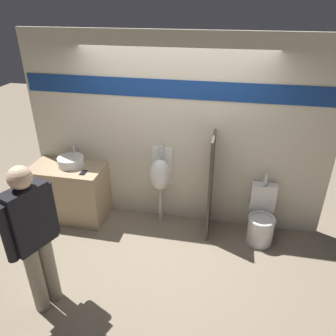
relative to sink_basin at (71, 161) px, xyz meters
The scene contains 9 objects.
ground_plane 1.77m from the sink_basin, 12.65° to the right, with size 16.00×16.00×0.00m, color gray.
display_wall 1.56m from the sink_basin, 10.28° to the left, with size 4.23×0.07×2.70m.
sink_counter 0.50m from the sink_basin, 129.54° to the right, with size 1.07×0.60×0.85m.
sink_basin is the anchor object (origin of this frame).
cell_phone 0.33m from the sink_basin, 33.58° to the right, with size 0.07×0.14×0.01m.
divider_near_counter 2.05m from the sink_basin, ahead, with size 0.03×0.49×1.49m.
urinal_near_counter 1.32m from the sink_basin, ahead, with size 0.31×0.32×1.20m.
toilet 2.83m from the sink_basin, ahead, with size 0.37×0.53×0.92m.
person_in_vest 1.69m from the sink_basin, 75.73° to the right, with size 0.33×0.57×1.71m.
Camera 1 is at (0.76, -3.55, 3.04)m, focal length 35.00 mm.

